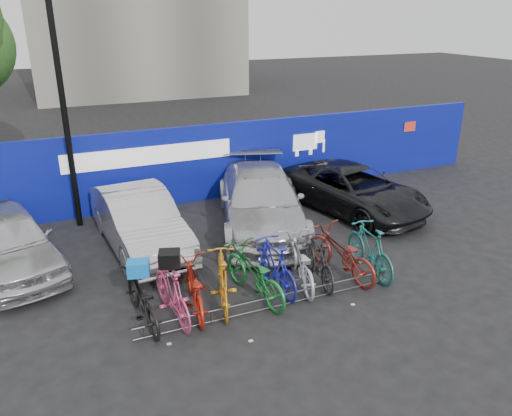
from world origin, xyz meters
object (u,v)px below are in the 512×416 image
bike_0 (141,299)px  bike_4 (254,274)px  bike_9 (370,249)px  car_2 (261,200)px  bike_7 (318,261)px  bike_5 (275,265)px  car_0 (8,241)px  bike_1 (172,292)px  car_3 (353,189)px  car_1 (139,221)px  lamppost (64,109)px  bike_6 (300,262)px  bike_8 (341,254)px  bike_2 (194,288)px  bike_3 (223,280)px  bike_rack (272,302)px

bike_0 → bike_4: 2.32m
bike_9 → bike_0: bearing=3.5°
car_2 → bike_9: (1.22, -3.38, -0.19)m
bike_4 → bike_7: bike_4 is taller
bike_5 → bike_9: 2.30m
car_0 → bike_1: bearing=-63.8°
bike_1 → bike_7: (3.30, 0.10, -0.04)m
car_3 → bike_9: car_3 is taller
car_3 → bike_0: bearing=-167.2°
car_1 → bike_0: car_1 is taller
lamppost → bike_4: lamppost is taller
bike_1 → bike_6: (2.89, 0.19, -0.04)m
bike_0 → bike_8: size_ratio=0.93×
bike_2 → bike_3: 0.60m
car_3 → bike_7: (-3.08, -3.34, -0.14)m
bike_0 → bike_5: bearing=176.6°
bike_6 → bike_7: (0.41, -0.09, -0.00)m
bike_0 → bike_8: (4.50, 0.07, 0.04)m
bike_9 → lamppost: bearing=-38.7°
bike_0 → bike_7: 3.88m
bike_rack → bike_1: bike_1 is taller
lamppost → bike_7: bearing=-49.6°
bike_2 → lamppost: bearing=-64.5°
car_2 → bike_4: size_ratio=2.56×
car_2 → lamppost: bearing=173.1°
bike_4 → bike_6: (1.14, 0.14, -0.02)m
bike_rack → bike_3: size_ratio=2.90×
car_3 → bike_1: (-6.39, -3.44, -0.10)m
car_3 → car_1: bearing=167.5°
bike_0 → bike_2: 1.04m
bike_rack → bike_8: bearing=18.1°
bike_2 → bike_8: size_ratio=0.92×
bike_0 → bike_6: (3.46, 0.10, 0.02)m
bike_0 → car_0: bearing=-60.0°
lamppost → bike_7: 7.60m
bike_2 → bike_3: bike_3 is taller
car_2 → bike_0: 5.15m
car_2 → bike_3: car_2 is taller
bike_rack → bike_7: size_ratio=3.17×
bike_6 → bike_8: bearing=-169.8°
bike_5 → bike_8: size_ratio=0.90×
car_2 → bike_8: size_ratio=2.56×
bike_0 → bike_2: (1.04, 0.01, -0.00)m
car_0 → bike_0: bearing=-69.2°
bike_3 → bike_9: (3.54, -0.01, 0.01)m
bike_3 → bike_9: 3.54m
bike_0 → bike_5: bike_5 is taller
bike_2 → bike_1: bearing=18.7°
car_1 → bike_3: car_1 is taller
bike_6 → bike_9: bike_9 is taller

